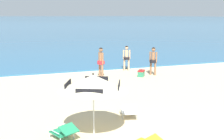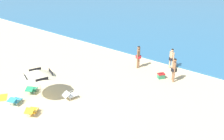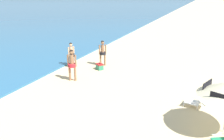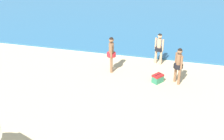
% 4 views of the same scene
% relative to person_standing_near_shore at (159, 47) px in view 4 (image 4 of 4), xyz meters
% --- Properties ---
extents(person_standing_near_shore, '(0.47, 0.41, 1.68)m').
position_rel_person_standing_near_shore_xyz_m(person_standing_near_shore, '(0.00, 0.00, 0.00)').
color(person_standing_near_shore, '#D8A87F').
rests_on(person_standing_near_shore, ground).
extents(person_standing_beside, '(0.44, 0.53, 1.80)m').
position_rel_person_standing_near_shore_xyz_m(person_standing_beside, '(-2.18, -1.38, 0.07)').
color(person_standing_beside, '#8C6042').
rests_on(person_standing_beside, ground).
extents(person_wading_in, '(0.43, 0.44, 1.75)m').
position_rel_person_standing_near_shore_xyz_m(person_wading_in, '(1.06, -1.82, 0.04)').
color(person_wading_in, '#8C6042').
rests_on(person_wading_in, ground).
extents(cooler_box, '(0.58, 0.61, 0.43)m').
position_rel_person_standing_near_shore_xyz_m(cooler_box, '(0.20, -1.98, -0.77)').
color(cooler_box, '#2D7F5B').
rests_on(cooler_box, ground).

